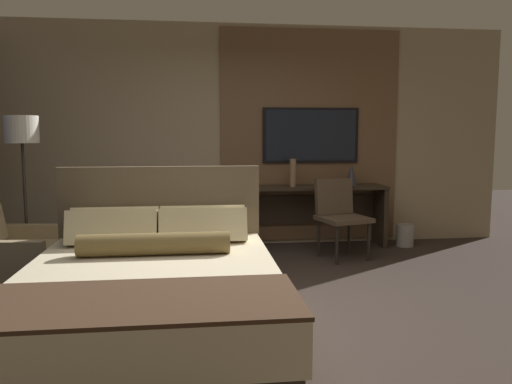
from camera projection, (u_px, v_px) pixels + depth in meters
name	position (u px, v px, depth m)	size (l,w,h in m)	color
ground_plane	(255.00, 315.00, 3.96)	(16.00, 16.00, 0.00)	#332823
wall_back_tv_panel	(241.00, 136.00, 6.37)	(7.20, 0.09, 2.80)	tan
bed	(153.00, 291.00, 3.56)	(1.78, 2.28, 1.14)	#33281E
desk	(313.00, 205.00, 6.33)	(1.81, 0.46, 0.78)	#2D2319
tv	(311.00, 135.00, 6.41)	(1.25, 0.04, 0.70)	black
desk_chair	(339.00, 211.00, 5.78)	(0.64, 0.63, 0.91)	#4C3D2D
armchair_by_window	(14.00, 261.00, 4.67)	(0.97, 0.99, 0.75)	#998460
floor_lamp	(22.00, 142.00, 5.13)	(0.34, 0.34, 1.62)	#282623
vase_tall	(293.00, 173.00, 6.17)	(0.08, 0.08, 0.34)	#846647
vase_short	(351.00, 174.00, 6.34)	(0.15, 0.15, 0.28)	#333338
book	(324.00, 185.00, 6.28)	(0.25, 0.19, 0.03)	maroon
waste_bin	(405.00, 235.00, 6.37)	(0.22, 0.22, 0.28)	gray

